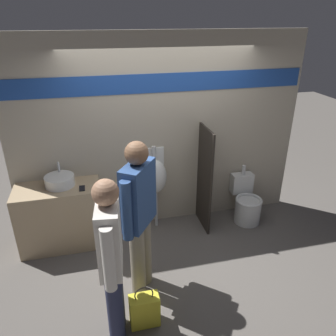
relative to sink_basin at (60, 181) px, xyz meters
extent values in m
plane|color=#5B5651|center=(1.38, -0.36, -0.94)|extent=(16.00, 16.00, 0.00)
cube|color=#B2A893|center=(1.38, 0.24, 0.41)|extent=(4.03, 0.06, 2.70)
cube|color=#1E479E|center=(1.38, 0.20, 1.13)|extent=(3.95, 0.01, 0.24)
cube|color=tan|center=(-0.05, -0.05, -0.50)|extent=(1.07, 0.53, 0.87)
cylinder|color=silver|center=(0.00, 0.00, 0.00)|extent=(0.37, 0.37, 0.13)
cylinder|color=silver|center=(0.00, 0.13, 0.14)|extent=(0.03, 0.03, 0.14)
cube|color=black|center=(0.27, -0.16, -0.06)|extent=(0.07, 0.14, 0.01)
cube|color=#28231E|center=(1.94, -0.06, -0.18)|extent=(0.03, 0.55, 1.51)
cylinder|color=silver|center=(1.26, 0.06, -0.64)|extent=(0.04, 0.04, 0.59)
ellipsoid|color=silver|center=(1.26, 0.06, -0.12)|extent=(0.31, 0.27, 0.49)
cube|color=silver|center=(1.26, 0.20, -0.05)|extent=(0.30, 0.02, 0.62)
cylinder|color=silver|center=(1.26, 0.16, 0.21)|extent=(0.06, 0.06, 0.16)
cylinder|color=silver|center=(2.62, -0.16, -0.76)|extent=(0.39, 0.39, 0.36)
torus|color=silver|center=(2.62, -0.16, -0.56)|extent=(0.40, 0.40, 0.04)
cube|color=silver|center=(2.62, 0.12, -0.42)|extent=(0.33, 0.16, 0.31)
cylinder|color=silver|center=(2.62, 0.10, -0.19)|extent=(0.06, 0.06, 0.14)
cylinder|color=gray|center=(0.81, -1.14, -0.50)|extent=(0.16, 0.16, 0.87)
cylinder|color=gray|center=(0.91, -1.00, -0.50)|extent=(0.16, 0.16, 0.87)
cube|color=#2D4C84|center=(0.86, -1.07, 0.27)|extent=(0.42, 0.48, 0.69)
cylinder|color=#2D4C84|center=(0.71, -1.28, 0.24)|extent=(0.11, 0.11, 0.63)
cylinder|color=#2D4C84|center=(1.00, -0.86, 0.24)|extent=(0.11, 0.11, 0.63)
sphere|color=brown|center=(0.86, -1.07, 0.73)|extent=(0.23, 0.23, 0.23)
cylinder|color=#282D4C|center=(0.51, -1.70, -0.53)|extent=(0.15, 0.15, 0.82)
cylinder|color=#282D4C|center=(0.53, -1.54, -0.53)|extent=(0.15, 0.15, 0.82)
cube|color=silver|center=(0.52, -1.62, 0.21)|extent=(0.24, 0.45, 0.65)
cylinder|color=silver|center=(0.49, -1.86, 0.18)|extent=(0.10, 0.10, 0.60)
cylinder|color=silver|center=(0.55, -1.37, 0.18)|extent=(0.10, 0.10, 0.60)
sphere|color=#A87A5B|center=(0.52, -1.62, 0.65)|extent=(0.22, 0.22, 0.22)
cube|color=yellow|center=(0.80, -1.59, -0.76)|extent=(0.30, 0.16, 0.35)
torus|color=#4C4742|center=(0.80, -1.59, -0.55)|extent=(0.19, 0.01, 0.19)
camera|label=1|loc=(0.47, -3.93, 1.93)|focal=35.00mm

